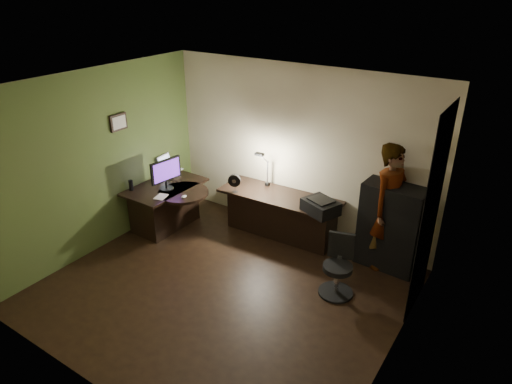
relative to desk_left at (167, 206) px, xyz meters
The scene contains 27 objects.
floor 2.04m from the desk_left, 25.76° to the right, with size 4.50×4.00×0.01m, color black.
ceiling 3.08m from the desk_left, 25.76° to the right, with size 4.50×4.00×0.01m, color silver.
wall_back 2.35m from the desk_left, 32.07° to the left, with size 4.50×0.01×2.70m, color #BDAF8D.
wall_front 3.54m from the desk_left, 57.86° to the right, with size 4.50×0.01×2.70m, color #BDAF8D.
wall_left 1.38m from the desk_left, 117.14° to the right, with size 0.01×4.00×2.70m, color #BDAF8D.
wall_right 4.27m from the desk_left, 12.12° to the right, with size 0.01×4.00×2.70m, color #BDAF8D.
green_wall_overlay 1.38m from the desk_left, 116.36° to the right, with size 0.00×4.00×2.70m, color #4A5E2A.
arched_doorway 4.16m from the desk_left, ahead, with size 0.01×0.90×2.60m, color black.
french_door 4.34m from the desk_left, 19.38° to the right, with size 0.02×0.92×2.10m, color white.
framed_picture 1.59m from the desk_left, 134.30° to the right, with size 0.04×0.30×0.25m, color black.
desk_left is the anchor object (origin of this frame).
desk_right 1.87m from the desk_left, 23.84° to the left, with size 1.95×0.68×0.73m, color black.
cabinet 3.57m from the desk_left, 14.76° to the left, with size 0.84×0.42×1.27m, color black.
laptop_stand 0.62m from the desk_left, 117.67° to the left, with size 0.23×0.19×0.09m, color silver.
laptop 0.74m from the desk_left, 117.67° to the left, with size 0.34×0.32×0.23m, color silver.
monitor 0.57m from the desk_left, 32.36° to the right, with size 0.11×0.56×0.37m, color black.
mouse 0.69m from the desk_left, 15.35° to the right, with size 0.06×0.10×0.04m, color silver.
phone 0.53m from the desk_left, 46.64° to the right, with size 0.06×0.12×0.01m, color black.
pen 0.41m from the desk_left, 106.76° to the left, with size 0.01×0.14×0.01m, color black.
speaker 0.69m from the desk_left, 128.32° to the right, with size 0.07×0.07×0.17m, color black.
notepad 0.56m from the desk_left, 54.32° to the right, with size 0.15×0.22×0.01m, color silver.
desk_fan 1.27m from the desk_left, 24.05° to the left, with size 0.20×0.11×0.31m, color black.
headphones 2.56m from the desk_left, 11.83° to the left, with size 0.20×0.09×0.10m, color navy.
printer 2.61m from the desk_left, 13.45° to the left, with size 0.49×0.38×0.22m, color black.
desk_lamp 1.81m from the desk_left, 35.05° to the left, with size 0.17×0.31×0.69m, color black.
office_chair 3.12m from the desk_left, ahead, with size 0.46×0.46×0.82m, color black.
person 3.56m from the desk_left, 14.97° to the left, with size 0.66×0.44×1.85m, color #D8A88C.
Camera 1 is at (3.13, -3.91, 3.83)m, focal length 32.00 mm.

